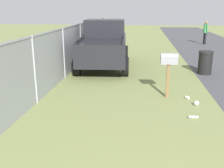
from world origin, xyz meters
name	(u,v)px	position (x,y,z in m)	size (l,w,h in m)	color
mailbox	(169,62)	(6.46, -0.23, 1.08)	(0.23, 0.50, 1.35)	brown
pickup_truck	(104,42)	(10.58, 2.27, 1.10)	(4.95, 2.43, 2.09)	black
trash_bin	(205,63)	(9.61, -2.00, 0.47)	(0.58, 0.58, 0.94)	black
pedestrian	(205,31)	(18.87, -3.96, 0.97)	(0.46, 0.32, 1.68)	black
fence_section	(73,46)	(9.72, 3.50, 1.03)	(19.51, 0.07, 1.91)	#9EA3A8
litter_bottle_midfield_a	(193,117)	(4.93, -0.75, 0.04)	(0.07, 0.07, 0.22)	#B2D8BF
litter_bag_midfield_b	(196,103)	(5.84, -0.99, 0.07)	(0.14, 0.14, 0.14)	silver
litter_cup_far_scatter	(187,97)	(6.40, -0.83, 0.04)	(0.08, 0.08, 0.10)	white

